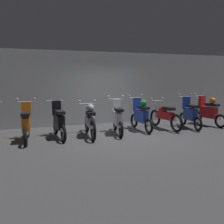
# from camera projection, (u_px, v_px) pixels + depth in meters

# --- Properties ---
(ground_plane) EXTENTS (80.00, 80.00, 0.00)m
(ground_plane) POSITION_uv_depth(u_px,v_px,m) (119.00, 135.00, 8.34)
(ground_plane) COLOR #424244
(back_wall) EXTENTS (16.00, 0.30, 2.96)m
(back_wall) POSITION_uv_depth(u_px,v_px,m) (100.00, 88.00, 10.29)
(back_wall) COLOR #9EA0A3
(back_wall) RESTS_ON ground
(motorbike_slot_1) EXTENTS (0.59, 1.68, 1.29)m
(motorbike_slot_1) POSITION_uv_depth(u_px,v_px,m) (26.00, 124.00, 7.46)
(motorbike_slot_1) COLOR black
(motorbike_slot_1) RESTS_ON ground
(motorbike_slot_2) EXTENTS (0.56, 1.68, 1.18)m
(motorbike_slot_2) POSITION_uv_depth(u_px,v_px,m) (59.00, 122.00, 7.87)
(motorbike_slot_2) COLOR black
(motorbike_slot_2) RESTS_ON ground
(motorbike_slot_3) EXTENTS (0.59, 1.95, 1.15)m
(motorbike_slot_3) POSITION_uv_depth(u_px,v_px,m) (90.00, 120.00, 8.10)
(motorbike_slot_3) COLOR black
(motorbike_slot_3) RESTS_ON ground
(motorbike_slot_4) EXTENTS (0.58, 1.67, 1.29)m
(motorbike_slot_4) POSITION_uv_depth(u_px,v_px,m) (118.00, 118.00, 8.45)
(motorbike_slot_4) COLOR black
(motorbike_slot_4) RESTS_ON ground
(motorbike_slot_5) EXTENTS (0.59, 1.68, 1.29)m
(motorbike_slot_5) POSITION_uv_depth(u_px,v_px,m) (141.00, 115.00, 8.97)
(motorbike_slot_5) COLOR black
(motorbike_slot_5) RESTS_ON ground
(motorbike_slot_6) EXTENTS (0.59, 1.95, 1.15)m
(motorbike_slot_6) POSITION_uv_depth(u_px,v_px,m) (165.00, 116.00, 9.27)
(motorbike_slot_6) COLOR black
(motorbike_slot_6) RESTS_ON ground
(motorbike_slot_7) EXTENTS (0.58, 1.68, 1.29)m
(motorbike_slot_7) POSITION_uv_depth(u_px,v_px,m) (190.00, 114.00, 9.44)
(motorbike_slot_7) COLOR black
(motorbike_slot_7) RESTS_ON ground
(motorbike_slot_8) EXTENTS (0.59, 1.67, 1.29)m
(motorbike_slot_8) POSITION_uv_depth(u_px,v_px,m) (208.00, 111.00, 9.89)
(motorbike_slot_8) COLOR black
(motorbike_slot_8) RESTS_ON ground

